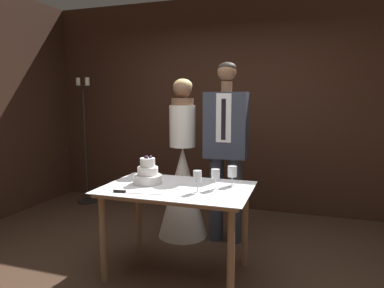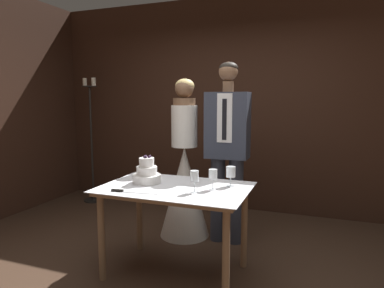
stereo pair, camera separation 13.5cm
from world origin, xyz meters
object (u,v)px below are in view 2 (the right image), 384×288
(cake_knife, at_px, (125,191))
(wine_glass_middle, at_px, (231,173))
(cake_table, at_px, (175,198))
(groom, at_px, (227,145))
(wine_glass_far, at_px, (213,175))
(bride, at_px, (185,180))
(wine_glass_near, at_px, (194,177))
(tiered_cake, at_px, (147,174))
(candle_stand, at_px, (92,146))

(cake_knife, height_order, wine_glass_middle, wine_glass_middle)
(cake_table, bearing_deg, groom, 73.59)
(wine_glass_far, distance_m, bride, 1.00)
(wine_glass_near, bearing_deg, tiered_cake, 163.63)
(cake_table, height_order, candle_stand, candle_stand)
(cake_table, xyz_separation_m, wine_glass_far, (0.32, 0.03, 0.21))
(wine_glass_near, distance_m, groom, 0.93)
(cake_knife, distance_m, wine_glass_far, 0.72)
(cake_table, xyz_separation_m, cake_knife, (-0.31, -0.30, 0.10))
(wine_glass_near, relative_size, candle_stand, 0.10)
(groom, height_order, candle_stand, groom)
(tiered_cake, distance_m, cake_knife, 0.34)
(candle_stand, bearing_deg, bride, -22.76)
(cake_knife, bearing_deg, candle_stand, 125.16)
(cake_table, relative_size, cake_knife, 3.16)
(wine_glass_middle, bearing_deg, bride, 137.07)
(cake_knife, height_order, wine_glass_far, wine_glass_far)
(bride, bearing_deg, wine_glass_near, -63.88)
(tiered_cake, distance_m, wine_glass_middle, 0.74)
(bride, xyz_separation_m, groom, (0.48, -0.00, 0.41))
(tiered_cake, relative_size, groom, 0.13)
(candle_stand, bearing_deg, wine_glass_near, -36.86)
(tiered_cake, distance_m, bride, 0.80)
(groom, bearing_deg, cake_knife, -116.22)
(wine_glass_far, xyz_separation_m, candle_stand, (-2.32, 1.52, -0.06))
(wine_glass_far, bearing_deg, wine_glass_near, -129.83)
(cake_table, height_order, wine_glass_far, wine_glass_far)
(tiered_cake, xyz_separation_m, wine_glass_near, (0.50, -0.15, 0.04))
(tiered_cake, relative_size, candle_stand, 0.14)
(wine_glass_near, bearing_deg, wine_glass_middle, 53.09)
(cake_table, bearing_deg, candle_stand, 142.21)
(wine_glass_near, height_order, groom, groom)
(bride, bearing_deg, tiered_cake, -93.89)
(cake_table, xyz_separation_m, groom, (0.24, 0.81, 0.36))
(wine_glass_near, distance_m, bride, 1.05)
(wine_glass_middle, xyz_separation_m, groom, (-0.19, 0.62, 0.16))
(bride, bearing_deg, groom, -0.08)
(cake_table, bearing_deg, wine_glass_middle, 23.41)
(tiered_cake, height_order, cake_knife, tiered_cake)
(wine_glass_near, distance_m, wine_glass_middle, 0.37)
(groom, bearing_deg, wine_glass_far, -83.81)
(cake_table, height_order, wine_glass_near, wine_glass_near)
(candle_stand, bearing_deg, cake_table, -37.79)
(cake_table, xyz_separation_m, wine_glass_middle, (0.43, 0.19, 0.21))
(cake_table, height_order, bride, bride)
(wine_glass_middle, bearing_deg, cake_knife, -146.80)
(cake_knife, relative_size, candle_stand, 0.22)
(cake_knife, height_order, groom, groom)
(cake_table, height_order, cake_knife, cake_knife)
(bride, bearing_deg, cake_knife, -93.50)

